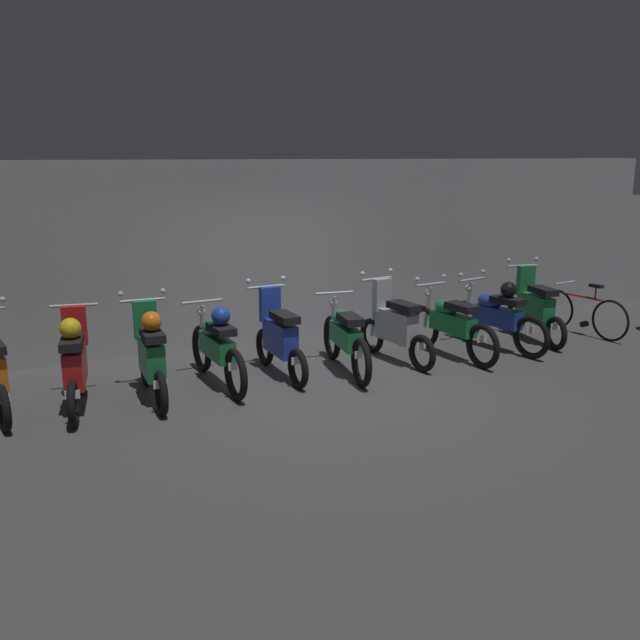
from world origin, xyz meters
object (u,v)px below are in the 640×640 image
(motorbike_slot_2, at_px, (151,354))
(motorbike_slot_6, at_px, (394,326))
(motorbike_slot_8, at_px, (497,316))
(motorbike_slot_3, at_px, (217,346))
(motorbike_slot_7, at_px, (451,324))
(motorbike_slot_9, at_px, (534,308))
(motorbike_slot_1, at_px, (75,362))
(motorbike_slot_5, at_px, (345,337))
(bicycle, at_px, (583,313))
(motorbike_slot_4, at_px, (279,338))

(motorbike_slot_2, distance_m, motorbike_slot_6, 3.52)
(motorbike_slot_8, bearing_deg, motorbike_slot_3, 177.82)
(motorbike_slot_7, bearing_deg, motorbike_slot_2, 179.31)
(motorbike_slot_3, bearing_deg, motorbike_slot_9, -0.15)
(motorbike_slot_6, xyz_separation_m, motorbike_slot_7, (0.89, -0.16, -0.04))
(motorbike_slot_1, relative_size, motorbike_slot_8, 0.86)
(motorbike_slot_1, height_order, motorbike_slot_8, motorbike_slot_1)
(motorbike_slot_8, bearing_deg, motorbike_slot_6, 176.62)
(motorbike_slot_8, bearing_deg, motorbike_slot_7, -176.25)
(motorbike_slot_1, xyz_separation_m, motorbike_slot_5, (3.53, -0.08, -0.08))
(motorbike_slot_2, bearing_deg, motorbike_slot_3, 11.08)
(motorbike_slot_6, height_order, motorbike_slot_8, motorbike_slot_6)
(motorbike_slot_7, bearing_deg, motorbike_slot_1, 178.91)
(motorbike_slot_1, distance_m, bicycle, 8.06)
(motorbike_slot_6, xyz_separation_m, motorbike_slot_9, (2.66, 0.05, 0.00))
(motorbike_slot_2, relative_size, motorbike_slot_3, 0.86)
(motorbike_slot_9, bearing_deg, motorbike_slot_1, -179.10)
(motorbike_slot_6, height_order, motorbike_slot_9, same)
(motorbike_slot_8, relative_size, bicycle, 1.12)
(motorbike_slot_3, distance_m, motorbike_slot_6, 2.64)
(motorbike_slot_7, relative_size, motorbike_slot_8, 1.01)
(motorbike_slot_1, relative_size, motorbike_slot_3, 0.86)
(motorbike_slot_5, relative_size, motorbike_slot_7, 0.99)
(motorbike_slot_1, xyz_separation_m, motorbike_slot_8, (6.17, -0.04, -0.04))
(motorbike_slot_8, bearing_deg, motorbike_slot_9, 9.81)
(motorbike_slot_4, bearing_deg, motorbike_slot_9, -0.60)
(motorbike_slot_2, xyz_separation_m, motorbike_slot_3, (0.88, 0.17, -0.04))
(motorbike_slot_1, height_order, motorbike_slot_5, motorbike_slot_1)
(motorbike_slot_2, height_order, motorbike_slot_9, same)
(motorbike_slot_5, distance_m, motorbike_slot_7, 1.76)
(motorbike_slot_9, bearing_deg, motorbike_slot_2, -178.53)
(motorbike_slot_2, relative_size, motorbike_slot_6, 1.00)
(motorbike_slot_4, distance_m, motorbike_slot_8, 3.53)
(motorbike_slot_5, relative_size, bicycle, 1.13)
(motorbike_slot_7, relative_size, motorbike_slot_9, 1.17)
(motorbike_slot_3, height_order, motorbike_slot_5, motorbike_slot_3)
(motorbike_slot_1, xyz_separation_m, motorbike_slot_4, (2.64, 0.16, -0.04))
(motorbike_slot_2, height_order, bicycle, motorbike_slot_2)
(motorbike_slot_4, height_order, bicycle, motorbike_slot_4)
(motorbike_slot_9, bearing_deg, motorbike_slot_4, 179.40)
(motorbike_slot_6, xyz_separation_m, bicycle, (3.65, -0.02, -0.17))
(motorbike_slot_7, xyz_separation_m, bicycle, (2.77, 0.14, -0.13))
(motorbike_slot_6, bearing_deg, motorbike_slot_1, -179.20)
(motorbike_slot_2, relative_size, motorbike_slot_7, 0.86)
(motorbike_slot_6, distance_m, motorbike_slot_7, 0.90)
(motorbike_slot_6, bearing_deg, motorbike_slot_3, 178.62)
(motorbike_slot_2, bearing_deg, motorbike_slot_5, -0.72)
(motorbike_slot_2, bearing_deg, motorbike_slot_8, 0.05)
(motorbike_slot_2, relative_size, motorbike_slot_5, 0.87)
(bicycle, bearing_deg, motorbike_slot_1, -179.69)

